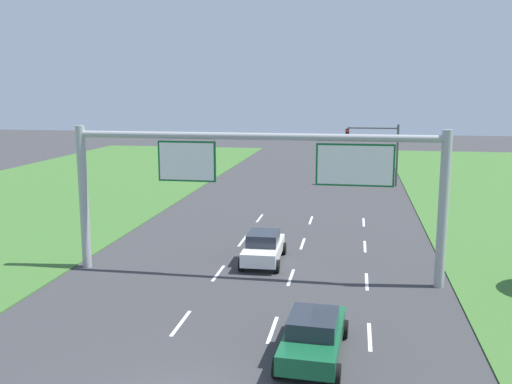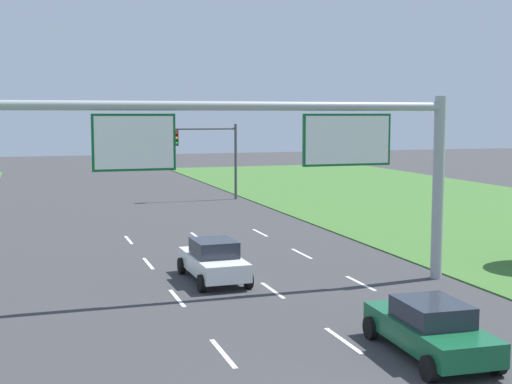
{
  "view_description": "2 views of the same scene",
  "coord_description": "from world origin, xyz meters",
  "px_view_note": "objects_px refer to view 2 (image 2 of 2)",
  "views": [
    {
      "loc": [
        4.53,
        -13.49,
        8.7
      ],
      "look_at": [
        -0.22,
        13.79,
        3.69
      ],
      "focal_mm": 40.0,
      "sensor_mm": 36.0,
      "label": 1
    },
    {
      "loc": [
        -6.57,
        -11.72,
        6.33
      ],
      "look_at": [
        1.71,
        13.81,
        3.38
      ],
      "focal_mm": 50.0,
      "sensor_mm": 36.0,
      "label": 2
    }
  ],
  "objects_px": {
    "car_near_red": "(214,260)",
    "traffic_light_mast": "(210,148)",
    "car_lead_silver": "(430,328)",
    "sign_gantry": "(234,156)"
  },
  "relations": [
    {
      "from": "car_near_red",
      "to": "car_lead_silver",
      "type": "distance_m",
      "value": 10.49
    },
    {
      "from": "car_near_red",
      "to": "traffic_light_mast",
      "type": "distance_m",
      "value": 25.87
    },
    {
      "from": "car_lead_silver",
      "to": "sign_gantry",
      "type": "xyz_separation_m",
      "value": [
        -3.08,
        7.72,
        4.13
      ]
    },
    {
      "from": "car_near_red",
      "to": "traffic_light_mast",
      "type": "bearing_deg",
      "value": 74.74
    },
    {
      "from": "traffic_light_mast",
      "to": "car_near_red",
      "type": "bearing_deg",
      "value": -104.11
    },
    {
      "from": "car_lead_silver",
      "to": "traffic_light_mast",
      "type": "bearing_deg",
      "value": 87.92
    },
    {
      "from": "car_near_red",
      "to": "traffic_light_mast",
      "type": "height_order",
      "value": "traffic_light_mast"
    },
    {
      "from": "sign_gantry",
      "to": "traffic_light_mast",
      "type": "bearing_deg",
      "value": 77.38
    },
    {
      "from": "traffic_light_mast",
      "to": "car_lead_silver",
      "type": "bearing_deg",
      "value": -94.91
    },
    {
      "from": "car_near_red",
      "to": "traffic_light_mast",
      "type": "relative_size",
      "value": 0.77
    }
  ]
}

